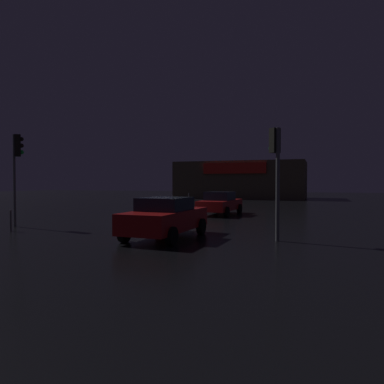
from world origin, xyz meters
The scene contains 8 objects.
ground_plane centered at (0.00, 0.00, 0.00)m, with size 120.00×120.00×0.00m, color black.
store_building centered at (-1.77, 28.55, 2.37)m, with size 16.31×8.66×4.74m.
traffic_signal_main centered at (-5.36, -5.18, 3.26)m, with size 0.42×0.42×4.32m.
traffic_signal_opposite centered at (6.50, -5.25, 2.88)m, with size 0.43×0.41×4.00m.
car_near centered at (1.98, 3.97, 0.75)m, with size 2.15×4.49×1.48m.
car_far centered at (2.57, -5.98, 0.78)m, with size 2.12×4.37×1.52m.
bollard_kerb_a centered at (-4.36, -6.54, 0.45)m, with size 0.08×0.08×0.90m, color #595B60.
bollard_kerb_b centered at (-1.70, 8.14, 0.63)m, with size 0.09×0.09×1.25m, color #595B60.
Camera 1 is at (7.98, -18.16, 2.08)m, focal length 33.41 mm.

